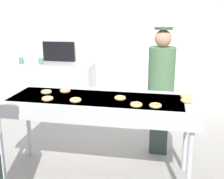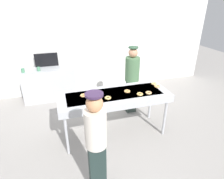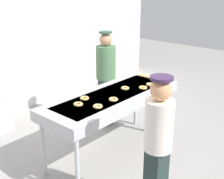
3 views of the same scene
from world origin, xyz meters
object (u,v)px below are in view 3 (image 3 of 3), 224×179
glazed_donut_0 (113,99)px  glazed_donut_3 (84,98)px  fryer_conveyor (112,99)px  glazed_donut_5 (78,104)px  glazed_donut_6 (143,88)px  glazed_donut_7 (150,84)px  customer_waiting (158,143)px  worker_baker (106,73)px  glazed_donut_8 (98,106)px  glazed_donut_1 (125,88)px  glazed_donut_4 (149,77)px  glazed_donut_2 (142,75)px

glazed_donut_0 → glazed_donut_3: size_ratio=1.00×
fryer_conveyor → glazed_donut_5: bearing=174.4°
glazed_donut_3 → glazed_donut_6: same height
glazed_donut_6 → glazed_donut_7: (0.19, 0.00, 0.00)m
fryer_conveyor → customer_waiting: customer_waiting is taller
worker_baker → glazed_donut_8: bearing=22.4°
glazed_donut_6 → worker_baker: worker_baker is taller
glazed_donut_6 → worker_baker: 0.98m
glazed_donut_1 → glazed_donut_3: 0.70m
glazed_donut_4 → glazed_donut_8: (-1.46, -0.21, 0.00)m
glazed_donut_0 → glazed_donut_2: bearing=17.2°
glazed_donut_7 → fryer_conveyor: bearing=163.3°
glazed_donut_1 → customer_waiting: size_ratio=0.08×
glazed_donut_1 → customer_waiting: 1.49m
glazed_donut_4 → worker_baker: size_ratio=0.07×
glazed_donut_4 → customer_waiting: size_ratio=0.08×
glazed_donut_5 → customer_waiting: 1.25m
glazed_donut_1 → glazed_donut_2: size_ratio=1.00×
fryer_conveyor → glazed_donut_7: glazed_donut_7 is taller
glazed_donut_2 → glazed_donut_5: size_ratio=1.00×
glazed_donut_0 → glazed_donut_2: size_ratio=1.00×
glazed_donut_5 → glazed_donut_7: 1.29m
fryer_conveyor → worker_baker: size_ratio=1.31×
glazed_donut_1 → glazed_donut_3: size_ratio=1.00×
glazed_donut_2 → glazed_donut_7: 0.50m
fryer_conveyor → glazed_donut_6: bearing=-23.5°
fryer_conveyor → glazed_donut_2: bearing=10.7°
glazed_donut_3 → glazed_donut_4: 1.39m
glazed_donut_5 → glazed_donut_8: 0.27m
glazed_donut_4 → glazed_donut_6: bearing=-155.2°
glazed_donut_8 → worker_baker: worker_baker is taller
glazed_donut_0 → glazed_donut_1: (0.45, 0.16, 0.00)m
glazed_donut_3 → glazed_donut_2: bearing=1.4°
glazed_donut_4 → glazed_donut_8: same height
glazed_donut_6 → glazed_donut_8: bearing=178.8°
glazed_donut_5 → glazed_donut_8: size_ratio=1.00×
glazed_donut_1 → glazed_donut_6: size_ratio=1.00×
glazed_donut_3 → glazed_donut_8: bearing=-103.8°
glazed_donut_7 → worker_baker: 0.95m
glazed_donut_2 → glazed_donut_8: bearing=-166.0°
glazed_donut_6 → fryer_conveyor: bearing=156.5°
glazed_donut_5 → glazed_donut_6: same height
glazed_donut_6 → glazed_donut_7: same height
glazed_donut_0 → glazed_donut_1: bearing=19.8°
glazed_donut_3 → glazed_donut_6: bearing=-21.8°
glazed_donut_6 → customer_waiting: bearing=-138.0°
glazed_donut_1 → glazed_donut_3: bearing=166.6°
glazed_donut_4 → glazed_donut_6: 0.56m
glazed_donut_6 → customer_waiting: size_ratio=0.08×
glazed_donut_1 → glazed_donut_5: 0.88m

